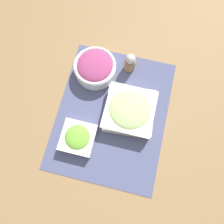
{
  "coord_description": "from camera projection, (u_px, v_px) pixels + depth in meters",
  "views": [
    {
      "loc": [
        -0.22,
        -0.05,
        0.85
      ],
      "look_at": [
        0.0,
        0.0,
        0.03
      ],
      "focal_mm": 35.0,
      "sensor_mm": 36.0,
      "label": 1
    }
  ],
  "objects": [
    {
      "name": "ground_plane",
      "position": [
        112.0,
        114.0,
        0.88
      ],
      "size": [
        3.0,
        3.0,
        0.0
      ],
      "primitive_type": "plane",
      "color": "olive"
    },
    {
      "name": "placemat",
      "position": [
        112.0,
        114.0,
        0.88
      ],
      "size": [
        0.55,
        0.43,
        0.0
      ],
      "color": "#474C70",
      "rests_on": "ground_plane"
    },
    {
      "name": "cucumber_bowl",
      "position": [
        129.0,
        111.0,
        0.84
      ],
      "size": [
        0.2,
        0.2,
        0.07
      ],
      "color": "silver",
      "rests_on": "placemat"
    },
    {
      "name": "onion_bowl",
      "position": [
        95.0,
        68.0,
        0.89
      ],
      "size": [
        0.17,
        0.17,
        0.08
      ],
      "color": "silver",
      "rests_on": "placemat"
    },
    {
      "name": "lettuce_bowl",
      "position": [
        78.0,
        138.0,
        0.83
      ],
      "size": [
        0.13,
        0.13,
        0.06
      ],
      "color": "white",
      "rests_on": "placemat"
    },
    {
      "name": "pepper_shaker",
      "position": [
        130.0,
        62.0,
        0.89
      ],
      "size": [
        0.05,
        0.05,
        0.09
      ],
      "color": "olive",
      "rests_on": "placemat"
    }
  ]
}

